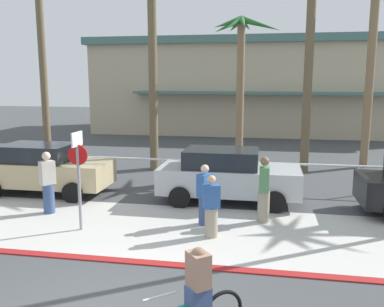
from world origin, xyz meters
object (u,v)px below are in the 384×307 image
Objects in this scene: palm_tree_2 at (40,10)px; palm_tree_6 at (372,29)px; palm_tree_5 at (312,9)px; pedestrian_3 at (48,185)px; stop_sign_bike_lane at (78,167)px; pedestrian_2 at (211,209)px; palm_tree_3 at (152,28)px; pedestrian_0 at (264,192)px; car_tan_1 at (44,168)px; pedestrian_1 at (205,198)px; cyclist_teal_0 at (195,298)px; palm_tree_4 at (242,50)px; car_silver_2 at (227,175)px.

palm_tree_2 is 1.18× the size of palm_tree_6.
palm_tree_5 is 12.02m from pedestrian_3.
stop_sign_bike_lane reaches higher than pedestrian_2.
palm_tree_3 is 0.98× the size of palm_tree_6.
pedestrian_3 is at bearing -177.12° from pedestrian_0.
palm_tree_2 is (-6.20, 9.56, 5.44)m from stop_sign_bike_lane.
car_tan_1 is at bearing 122.32° from pedestrian_3.
palm_tree_3 is at bearing 57.81° from car_tan_1.
car_tan_1 is 2.67× the size of pedestrian_1.
palm_tree_6 is 15.57m from cyclist_teal_0.
palm_tree_2 reaches higher than palm_tree_6.
pedestrian_1 is at bearing -113.69° from palm_tree_5.
car_tan_1 is at bearing 153.83° from pedestrian_2.
palm_tree_3 is 6.47m from palm_tree_5.
palm_tree_2 is 6.54× the size of cyclist_teal_0.
palm_tree_5 is (2.84, -1.79, 1.43)m from palm_tree_4.
palm_tree_3 is 8.82m from pedestrian_1.
pedestrian_2 is at bearing -71.13° from pedestrian_1.
cyclist_teal_0 is 7.33m from pedestrian_3.
palm_tree_5 is 3.04m from palm_tree_6.
stop_sign_bike_lane is at bearing -162.78° from pedestrian_1.
palm_tree_3 is 1.21× the size of palm_tree_4.
palm_tree_6 is 9.84m from car_silver_2.
palm_tree_4 is 11.07m from pedestrian_3.
palm_tree_6 is at bearing -4.01° from palm_tree_4.
stop_sign_bike_lane is 4.26m from car_tan_1.
pedestrian_1 is at bearing 108.87° from pedestrian_2.
palm_tree_4 is 1.52× the size of car_silver_2.
palm_tree_3 is at bearing 90.74° from stop_sign_bike_lane.
palm_tree_3 is at bearing -165.86° from palm_tree_6.
pedestrian_1 is at bearing -63.71° from palm_tree_3.
palm_tree_4 is at bearing 147.77° from palm_tree_5.
car_tan_1 is at bearing -122.19° from palm_tree_3.
car_tan_1 is (3.43, -6.43, -6.24)m from palm_tree_2.
palm_tree_2 is at bearing 146.76° from car_silver_2.
stop_sign_bike_lane is at bearing -132.69° from palm_tree_6.
palm_tree_2 is at bearing 126.03° from cyclist_teal_0.
palm_tree_2 reaches higher than pedestrian_0.
palm_tree_2 is 2.23× the size of car_silver_2.
pedestrian_3 is (-7.79, -7.12, -5.75)m from palm_tree_5.
palm_tree_3 reaches higher than stop_sign_bike_lane.
car_silver_2 is (-5.44, -6.43, -5.09)m from palm_tree_6.
car_silver_2 is (3.47, 3.22, -0.81)m from stop_sign_bike_lane.
pedestrian_1 is at bearing -92.29° from palm_tree_4.
palm_tree_3 is 1.84× the size of car_silver_2.
pedestrian_1 is (5.85, -2.18, -0.11)m from car_tan_1.
palm_tree_5 reaches higher than pedestrian_3.
palm_tree_2 is at bearing 160.43° from palm_tree_3.
palm_tree_2 is at bearing 135.38° from pedestrian_2.
palm_tree_3 is 0.89× the size of palm_tree_5.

